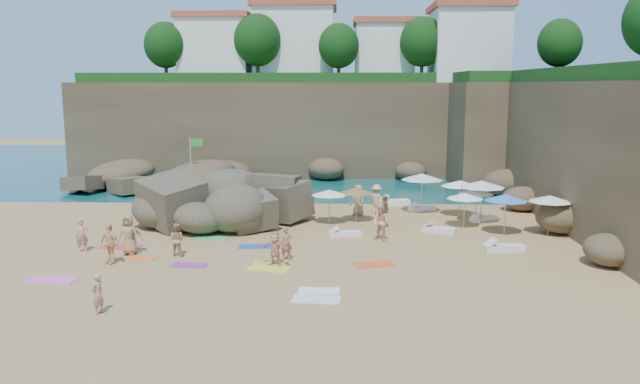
{
  "coord_description": "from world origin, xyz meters",
  "views": [
    {
      "loc": [
        2.98,
        -30.74,
        7.83
      ],
      "look_at": [
        2.0,
        3.0,
        2.0
      ],
      "focal_mm": 35.0,
      "sensor_mm": 36.0,
      "label": 1
    }
  ],
  "objects_px": {
    "lounger_0": "(422,209)",
    "person_stand_1": "(177,240)",
    "person_stand_0": "(82,235)",
    "parasol_1": "(329,193)",
    "person_stand_6": "(97,294)",
    "person_stand_3": "(384,211)",
    "rock_outcrop": "(219,225)",
    "parasol_0": "(268,182)",
    "parasol_2": "(482,184)",
    "person_stand_4": "(358,200)",
    "person_stand_5": "(171,186)",
    "flag_pole": "(193,161)",
    "person_stand_2": "(377,199)"
  },
  "relations": [
    {
      "from": "person_stand_3",
      "to": "person_stand_5",
      "type": "height_order",
      "value": "person_stand_3"
    },
    {
      "from": "parasol_2",
      "to": "lounger_0",
      "type": "relative_size",
      "value": 1.52
    },
    {
      "from": "person_stand_2",
      "to": "person_stand_4",
      "type": "bearing_deg",
      "value": 48.58
    },
    {
      "from": "rock_outcrop",
      "to": "person_stand_2",
      "type": "xyz_separation_m",
      "value": [
        9.05,
        3.27,
        0.92
      ]
    },
    {
      "from": "rock_outcrop",
      "to": "parasol_1",
      "type": "bearing_deg",
      "value": 4.94
    },
    {
      "from": "parasol_2",
      "to": "person_stand_5",
      "type": "distance_m",
      "value": 21.12
    },
    {
      "from": "rock_outcrop",
      "to": "lounger_0",
      "type": "bearing_deg",
      "value": 20.39
    },
    {
      "from": "lounger_0",
      "to": "person_stand_0",
      "type": "xyz_separation_m",
      "value": [
        -17.4,
        -10.24,
        0.66
      ]
    },
    {
      "from": "parasol_2",
      "to": "lounger_0",
      "type": "bearing_deg",
      "value": 130.61
    },
    {
      "from": "parasol_0",
      "to": "person_stand_5",
      "type": "relative_size",
      "value": 1.27
    },
    {
      "from": "flag_pole",
      "to": "parasol_2",
      "type": "relative_size",
      "value": 1.71
    },
    {
      "from": "parasol_0",
      "to": "person_stand_2",
      "type": "bearing_deg",
      "value": -0.68
    },
    {
      "from": "parasol_1",
      "to": "lounger_0",
      "type": "distance_m",
      "value": 7.18
    },
    {
      "from": "person_stand_3",
      "to": "rock_outcrop",
      "type": "bearing_deg",
      "value": 116.13
    },
    {
      "from": "person_stand_1",
      "to": "person_stand_3",
      "type": "bearing_deg",
      "value": -133.79
    },
    {
      "from": "person_stand_6",
      "to": "lounger_0",
      "type": "bearing_deg",
      "value": 163.83
    },
    {
      "from": "parasol_1",
      "to": "person_stand_5",
      "type": "relative_size",
      "value": 1.18
    },
    {
      "from": "person_stand_1",
      "to": "person_stand_2",
      "type": "distance_m",
      "value": 13.76
    },
    {
      "from": "lounger_0",
      "to": "person_stand_1",
      "type": "bearing_deg",
      "value": -155.41
    },
    {
      "from": "parasol_2",
      "to": "rock_outcrop",
      "type": "bearing_deg",
      "value": -175.93
    },
    {
      "from": "parasol_1",
      "to": "person_stand_5",
      "type": "distance_m",
      "value": 13.56
    },
    {
      "from": "rock_outcrop",
      "to": "person_stand_6",
      "type": "relative_size",
      "value": 5.2
    },
    {
      "from": "flag_pole",
      "to": "person_stand_0",
      "type": "height_order",
      "value": "flag_pole"
    },
    {
      "from": "flag_pole",
      "to": "person_stand_4",
      "type": "height_order",
      "value": "flag_pole"
    },
    {
      "from": "person_stand_3",
      "to": "person_stand_6",
      "type": "bearing_deg",
      "value": 168.28
    },
    {
      "from": "lounger_0",
      "to": "person_stand_3",
      "type": "xyz_separation_m",
      "value": [
        -2.69,
        -4.52,
        0.75
      ]
    },
    {
      "from": "rock_outcrop",
      "to": "parasol_0",
      "type": "relative_size",
      "value": 3.39
    },
    {
      "from": "parasol_0",
      "to": "person_stand_1",
      "type": "distance_m",
      "value": 10.3
    },
    {
      "from": "person_stand_4",
      "to": "rock_outcrop",
      "type": "bearing_deg",
      "value": -117.27
    },
    {
      "from": "person_stand_1",
      "to": "person_stand_3",
      "type": "relative_size",
      "value": 0.87
    },
    {
      "from": "parasol_1",
      "to": "person_stand_6",
      "type": "bearing_deg",
      "value": -118.4
    },
    {
      "from": "person_stand_6",
      "to": "person_stand_2",
      "type": "bearing_deg",
      "value": 168.54
    },
    {
      "from": "rock_outcrop",
      "to": "person_stand_6",
      "type": "height_order",
      "value": "rock_outcrop"
    },
    {
      "from": "person_stand_5",
      "to": "lounger_0",
      "type": "bearing_deg",
      "value": -42.09
    },
    {
      "from": "person_stand_5",
      "to": "person_stand_6",
      "type": "bearing_deg",
      "value": -110.89
    },
    {
      "from": "lounger_0",
      "to": "person_stand_6",
      "type": "bearing_deg",
      "value": -142.38
    },
    {
      "from": "parasol_0",
      "to": "person_stand_0",
      "type": "distance_m",
      "value": 12.08
    },
    {
      "from": "flag_pole",
      "to": "person_stand_1",
      "type": "relative_size",
      "value": 2.87
    },
    {
      "from": "person_stand_6",
      "to": "flag_pole",
      "type": "bearing_deg",
      "value": -155.98
    },
    {
      "from": "person_stand_1",
      "to": "person_stand_6",
      "type": "xyz_separation_m",
      "value": [
        -0.83,
        -7.46,
        -0.05
      ]
    },
    {
      "from": "parasol_1",
      "to": "person_stand_5",
      "type": "bearing_deg",
      "value": 145.34
    },
    {
      "from": "flag_pole",
      "to": "parasol_1",
      "type": "bearing_deg",
      "value": -32.76
    },
    {
      "from": "person_stand_0",
      "to": "person_stand_2",
      "type": "bearing_deg",
      "value": 12.34
    },
    {
      "from": "parasol_2",
      "to": "person_stand_3",
      "type": "relative_size",
      "value": 1.46
    },
    {
      "from": "rock_outcrop",
      "to": "person_stand_4",
      "type": "distance_m",
      "value": 8.45
    },
    {
      "from": "person_stand_4",
      "to": "person_stand_5",
      "type": "distance_m",
      "value": 13.92
    },
    {
      "from": "person_stand_0",
      "to": "lounger_0",
      "type": "bearing_deg",
      "value": 10.76
    },
    {
      "from": "lounger_0",
      "to": "person_stand_0",
      "type": "bearing_deg",
      "value": -165.36
    },
    {
      "from": "rock_outcrop",
      "to": "person_stand_2",
      "type": "relative_size",
      "value": 4.11
    },
    {
      "from": "rock_outcrop",
      "to": "person_stand_6",
      "type": "distance_m",
      "value": 13.96
    }
  ]
}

